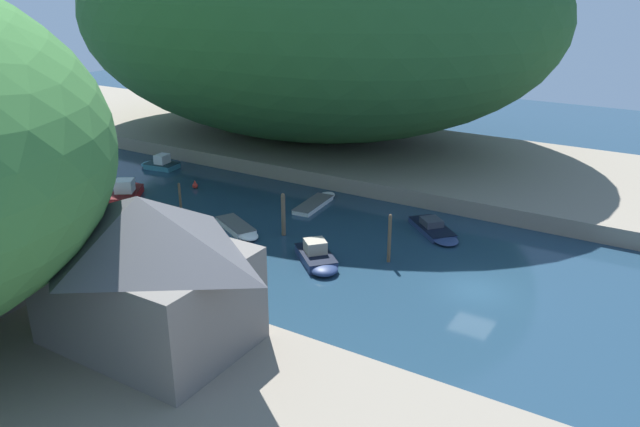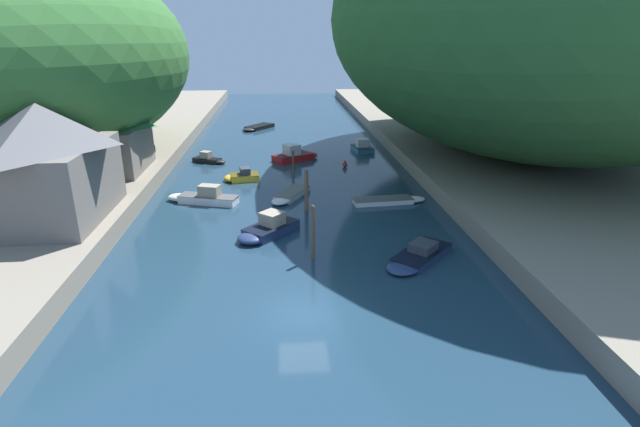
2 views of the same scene
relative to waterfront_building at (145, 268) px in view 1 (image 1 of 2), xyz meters
The scene contains 18 objects.
water_surface 25.12m from the waterfront_building, 49.66° to the left, with size 130.00×130.00×0.00m, color #1E384C.
right_bank 43.17m from the waterfront_building, 25.86° to the left, with size 22.00×120.00×1.38m.
hillside_right 43.96m from the waterfront_building, 22.66° to the left, with size 38.93×54.50×25.59m.
waterfront_building is the anchor object (origin of this frame).
boat_near_quay 17.74m from the waterfront_building, 48.31° to the left, with size 3.46×2.31×1.21m.
boat_mid_channel 34.94m from the waterfront_building, 44.71° to the left, with size 2.46×4.12×1.45m.
boat_open_rowboat 17.88m from the waterfront_building, 24.15° to the left, with size 3.69×5.36×0.50m.
boat_navy_launch 24.99m from the waterfront_building, 12.27° to the left, with size 6.10×2.04×0.41m.
boat_far_upstream 21.88m from the waterfront_building, 69.21° to the left, with size 3.86×2.83×1.16m.
boat_cabin_cruiser 11.80m from the waterfront_building, 36.90° to the left, with size 6.09×3.14×1.51m.
boat_red_skiff 26.83m from the waterfront_building, 50.46° to the left, with size 5.49×4.60×1.76m.
boat_small_dinghy 24.31m from the waterfront_building, 14.01° to the right, with size 5.24×5.43×0.95m.
boat_far_right_bank 14.79m from the waterfront_building, ahead, with size 4.64×4.86×1.52m.
mooring_post_nearest 17.89m from the waterfront_building, 16.23° to the right, with size 0.24×0.24×3.46m.
mooring_post_middle 17.74m from the waterfront_building, 12.72° to the left, with size 0.32×0.32×3.31m.
mooring_post_farthest 21.49m from the waterfront_building, 39.74° to the left, with size 0.21×0.21×2.63m.
channel_buoy_near 27.90m from the waterfront_building, 37.95° to the left, with size 0.51×0.51×0.77m.
person_on_quay 4.85m from the waterfront_building, 52.17° to the right, with size 0.24×0.39×1.69m.
Camera 1 is at (-34.23, -9.71, 18.31)m, focal length 35.00 mm.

